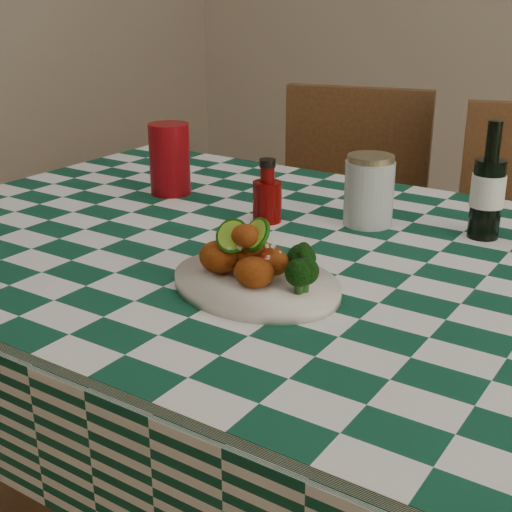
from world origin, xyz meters
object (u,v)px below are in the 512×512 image
Objects in this scene: dining_table at (298,437)px; fried_chicken_pile at (249,251)px; red_tumbler at (170,159)px; beer_bottle at (489,181)px; plate at (256,284)px; ketchup_bottle at (267,191)px; mason_jar at (369,190)px; wooden_chair_left at (337,262)px.

dining_table is 0.49m from fried_chicken_pile.
dining_table is 10.55× the size of red_tumbler.
beer_bottle reaches higher than fried_chicken_pile.
plate reaches higher than dining_table.
beer_bottle is at bearing 20.25° from ketchup_bottle.
beer_bottle reaches higher than red_tumbler.
beer_bottle is (0.68, 0.09, 0.03)m from red_tumbler.
ketchup_bottle is at bearing 143.54° from dining_table.
mason_jar reaches higher than ketchup_bottle.
ketchup_bottle is 0.20m from mason_jar.
beer_bottle reaches higher than plate.
plate is 0.30× the size of wooden_chair_left.
red_tumbler reaches higher than ketchup_bottle.
red_tumbler is at bearing -174.74° from mason_jar.
ketchup_bottle is at bearing -9.94° from red_tumbler.
fried_chicken_pile is 0.84× the size of red_tumbler.
ketchup_bottle is 0.91× the size of mason_jar.
plate is 0.05m from fried_chicken_pile.
dining_table is 12.03× the size of mason_jar.
fried_chicken_pile is (-0.01, 0.00, 0.05)m from plate.
dining_table is at bearing 97.34° from plate.
red_tumbler is at bearing 170.06° from ketchup_bottle.
dining_table is 1.75× the size of wooden_chair_left.
wooden_chair_left is at bearing 108.91° from plate.
fried_chicken_pile is at bearing 180.00° from plate.
beer_bottle is (0.24, 0.25, 0.50)m from dining_table.
mason_jar is at bearing 87.24° from fried_chicken_pile.
beer_bottle is at bearing 45.63° from dining_table.
fried_chicken_pile reaches higher than dining_table.
beer_bottle is (0.21, 0.05, 0.04)m from mason_jar.
ketchup_bottle is 0.41m from beer_bottle.
plate is 0.99m from wooden_chair_left.
red_tumbler is at bearing -119.92° from wooden_chair_left.
ketchup_bottle reaches higher than plate.
wooden_chair_left reaches higher than ketchup_bottle.
red_tumbler reaches higher than dining_table.
wooden_chair_left is at bearing 73.96° from red_tumbler.
dining_table is 0.66m from red_tumbler.
fried_chicken_pile is 1.00m from wooden_chair_left.
dining_table is at bearing 93.65° from fried_chicken_pile.
red_tumbler is at bearing -172.28° from beer_bottle.
red_tumbler is at bearing 160.12° from dining_table.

